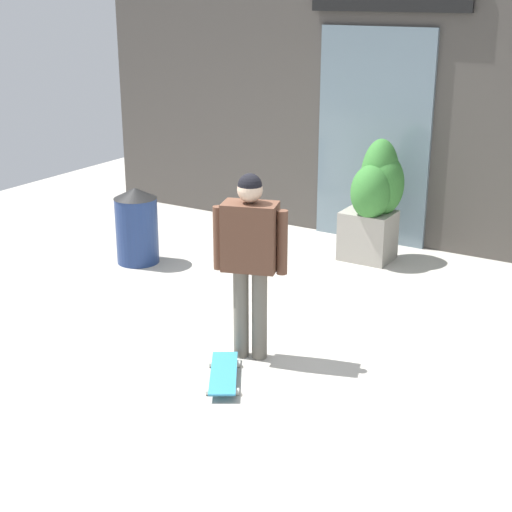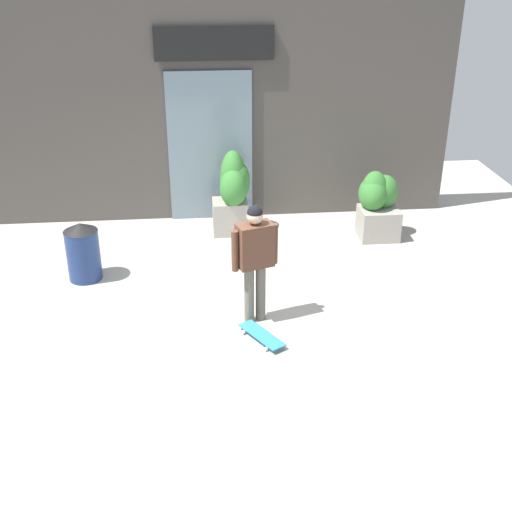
{
  "view_description": "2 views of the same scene",
  "coord_description": "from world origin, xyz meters",
  "px_view_note": "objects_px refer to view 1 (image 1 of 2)",
  "views": [
    {
      "loc": [
        3.46,
        -5.43,
        3.0
      ],
      "look_at": [
        0.35,
        -0.28,
        0.9
      ],
      "focal_mm": 54.0,
      "sensor_mm": 36.0,
      "label": 1
    },
    {
      "loc": [
        -0.35,
        -7.6,
        4.5
      ],
      "look_at": [
        0.35,
        -0.28,
        0.9
      ],
      "focal_mm": 45.44,
      "sensor_mm": 36.0,
      "label": 2
    }
  ],
  "objects_px": {
    "skateboard": "(224,373)",
    "trash_bin": "(137,225)",
    "planter_box_right": "(376,196)",
    "skateboarder": "(250,248)"
  },
  "relations": [
    {
      "from": "trash_bin",
      "to": "skateboard",
      "type": "bearing_deg",
      "value": -37.73
    },
    {
      "from": "skateboarder",
      "to": "planter_box_right",
      "type": "relative_size",
      "value": 1.15
    },
    {
      "from": "planter_box_right",
      "to": "skateboarder",
      "type": "bearing_deg",
      "value": -88.14
    },
    {
      "from": "skateboard",
      "to": "trash_bin",
      "type": "xyz_separation_m",
      "value": [
        -2.41,
        1.87,
        0.38
      ]
    },
    {
      "from": "skateboard",
      "to": "trash_bin",
      "type": "height_order",
      "value": "trash_bin"
    },
    {
      "from": "skateboard",
      "to": "planter_box_right",
      "type": "distance_m",
      "value": 3.44
    },
    {
      "from": "skateboarder",
      "to": "skateboard",
      "type": "bearing_deg",
      "value": -13.31
    },
    {
      "from": "skateboarder",
      "to": "planter_box_right",
      "type": "bearing_deg",
      "value": 163.81
    },
    {
      "from": "planter_box_right",
      "to": "trash_bin",
      "type": "distance_m",
      "value": 2.75
    },
    {
      "from": "trash_bin",
      "to": "skateboarder",
      "type": "bearing_deg",
      "value": -30.34
    }
  ]
}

